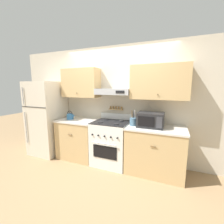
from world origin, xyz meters
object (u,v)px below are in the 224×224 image
(stove_range, at_px, (111,143))
(microwave, at_px, (151,120))
(refrigerator, at_px, (47,118))
(tea_kettle, at_px, (70,116))
(utensil_crock, at_px, (133,121))

(stove_range, xyz_separation_m, microwave, (0.81, 0.00, 0.57))
(refrigerator, distance_m, tea_kettle, 0.68)
(tea_kettle, xyz_separation_m, utensil_crock, (1.52, 0.00, 0.00))
(stove_range, height_order, refrigerator, refrigerator)
(tea_kettle, distance_m, microwave, 1.86)
(tea_kettle, relative_size, microwave, 0.42)
(refrigerator, bearing_deg, microwave, 1.29)
(refrigerator, relative_size, microwave, 3.71)
(stove_range, height_order, tea_kettle, tea_kettle)
(tea_kettle, distance_m, utensil_crock, 1.52)
(utensil_crock, bearing_deg, stove_range, 177.95)
(tea_kettle, bearing_deg, microwave, 0.55)
(refrigerator, height_order, microwave, refrigerator)
(refrigerator, distance_m, microwave, 2.53)
(utensil_crock, bearing_deg, refrigerator, -178.98)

